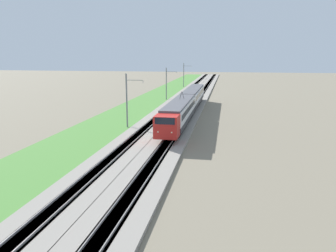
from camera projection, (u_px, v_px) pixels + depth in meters
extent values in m
cube|color=gray|center=(165.00, 112.00, 59.02)|extent=(240.00, 4.40, 0.30)
cube|color=gray|center=(189.00, 113.00, 58.27)|extent=(240.00, 4.40, 0.30)
cube|color=#4C4238|center=(165.00, 112.00, 59.02)|extent=(240.00, 1.57, 0.30)
cube|color=gray|center=(162.00, 111.00, 59.07)|extent=(240.00, 0.07, 0.15)
cube|color=gray|center=(168.00, 111.00, 58.88)|extent=(240.00, 0.07, 0.15)
cube|color=#4C4238|center=(189.00, 113.00, 58.27)|extent=(240.00, 1.57, 0.30)
cube|color=gray|center=(186.00, 111.00, 58.31)|extent=(240.00, 0.07, 0.15)
cube|color=gray|center=(192.00, 112.00, 58.13)|extent=(240.00, 0.07, 0.15)
cube|color=#4C8438|center=(129.00, 111.00, 60.18)|extent=(240.00, 8.56, 0.12)
cube|color=red|center=(167.00, 126.00, 37.21)|extent=(2.59, 2.69, 2.53)
cube|color=black|center=(166.00, 120.00, 36.65)|extent=(1.87, 2.24, 0.76)
sphere|color=#F2EAC6|center=(158.00, 132.00, 36.23)|extent=(0.20, 0.20, 0.20)
sphere|color=#F2EAC6|center=(172.00, 132.00, 35.96)|extent=(0.20, 0.20, 0.20)
cube|color=#2D2D33|center=(179.00, 118.00, 46.89)|extent=(17.14, 2.80, 0.71)
cube|color=silver|center=(179.00, 109.00, 46.62)|extent=(17.14, 2.80, 1.82)
cube|color=black|center=(179.00, 108.00, 46.59)|extent=(15.77, 2.82, 0.77)
cube|color=#515156|center=(179.00, 102.00, 46.40)|extent=(17.14, 2.58, 0.25)
cube|color=black|center=(179.00, 122.00, 47.02)|extent=(16.28, 2.38, 0.55)
cylinder|color=black|center=(167.00, 132.00, 40.57)|extent=(0.86, 0.12, 0.86)
cylinder|color=black|center=(176.00, 132.00, 40.39)|extent=(0.86, 0.12, 0.86)
cube|color=#2D2D33|center=(193.00, 100.00, 65.20)|extent=(19.73, 2.80, 0.71)
cube|color=silver|center=(193.00, 94.00, 64.93)|extent=(19.73, 2.80, 1.82)
cube|color=black|center=(193.00, 93.00, 64.90)|extent=(18.15, 2.82, 0.77)
cube|color=#515156|center=(193.00, 89.00, 64.72)|extent=(19.73, 2.58, 0.25)
cube|color=black|center=(193.00, 104.00, 65.34)|extent=(18.75, 2.38, 0.55)
cylinder|color=black|center=(181.00, 95.00, 48.76)|extent=(0.06, 0.33, 1.08)
cylinder|color=black|center=(183.00, 95.00, 48.70)|extent=(0.06, 0.33, 1.08)
cube|color=black|center=(171.00, 139.00, 40.66)|extent=(0.10, 0.10, 0.00)
cylinder|color=slate|center=(127.00, 101.00, 45.99)|extent=(0.22, 0.22, 7.70)
cylinder|color=slate|center=(135.00, 80.00, 45.16)|extent=(0.08, 2.40, 0.08)
cylinder|color=#B2ADA8|center=(143.00, 82.00, 44.99)|extent=(0.10, 0.10, 0.30)
cylinder|color=slate|center=(166.00, 84.00, 75.41)|extent=(0.22, 0.22, 7.40)
cylinder|color=slate|center=(171.00, 72.00, 74.61)|extent=(0.08, 2.40, 0.08)
cylinder|color=#B2ADA8|center=(177.00, 73.00, 74.45)|extent=(0.10, 0.10, 0.30)
cylinder|color=slate|center=(184.00, 75.00, 104.76)|extent=(0.22, 0.22, 7.77)
cylinder|color=slate|center=(187.00, 66.00, 103.92)|extent=(0.08, 2.40, 0.08)
cylinder|color=#B2ADA8|center=(191.00, 67.00, 103.76)|extent=(0.10, 0.10, 0.30)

